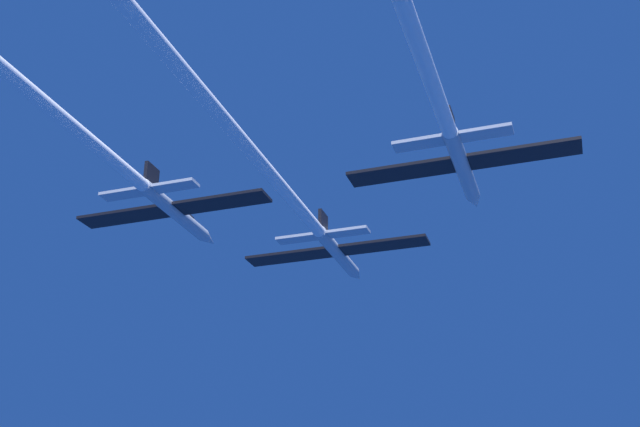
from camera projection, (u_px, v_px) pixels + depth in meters
jet_lead at (259, 161)px, 67.58m from camera, size 20.52×74.14×3.40m
jet_left_wing at (46, 104)px, 61.27m from camera, size 20.52×70.91×3.40m
jet_right_wing at (403, 4)px, 50.20m from camera, size 20.52×75.61×3.40m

